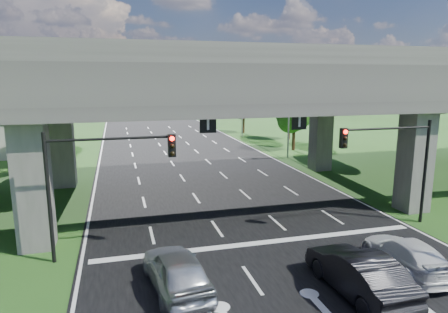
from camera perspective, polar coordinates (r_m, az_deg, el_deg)
name	(u,v)px	position (r m, az deg, el deg)	size (l,w,h in m)	color
ground	(292,275)	(18.04, 9.68, -16.35)	(160.00, 160.00, 0.00)	#224716
road	(229,205)	(26.73, 0.65, -6.90)	(18.00, 120.00, 0.03)	black
overpass	(221,84)	(27.36, -0.47, 10.36)	(80.00, 15.00, 10.00)	#3C3936
signal_right	(395,154)	(23.94, 23.21, 0.36)	(5.76, 0.54, 6.00)	black
signal_left	(98,170)	(18.88, -17.50, -1.92)	(5.76, 0.54, 6.00)	black
streetlight_far	(286,102)	(42.13, 8.81, 7.65)	(3.38, 0.25, 10.00)	gray
streetlight_beyond	(240,96)	(57.12, 2.25, 8.64)	(3.38, 0.25, 10.00)	gray
tree_left_near	(38,116)	(41.22, -25.00, 5.25)	(4.50, 4.50, 7.80)	black
tree_left_mid	(23,116)	(49.66, -26.84, 5.16)	(3.91, 3.90, 6.76)	black
tree_left_far	(68,103)	(56.88, -21.36, 7.17)	(4.80, 4.80, 8.32)	black
tree_right_near	(295,112)	(47.08, 10.09, 6.31)	(4.20, 4.20, 7.28)	black
tree_right_mid	(290,109)	(55.60, 9.39, 6.70)	(3.91, 3.90, 6.76)	black
tree_right_far	(244,102)	(61.57, 2.87, 7.85)	(4.50, 4.50, 7.80)	black
car_silver	(177,270)	(16.39, -6.78, -15.81)	(1.98, 4.93, 1.68)	#B2B7BB
car_dark	(358,273)	(16.85, 18.63, -15.48)	(1.82, 5.23, 1.72)	black
car_white	(406,255)	(19.55, 24.54, -12.63)	(1.97, 4.86, 1.41)	silver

